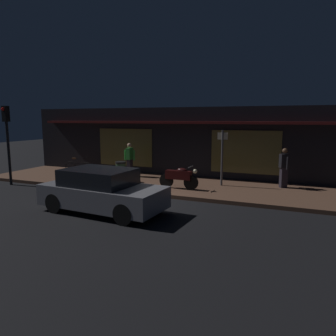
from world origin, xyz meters
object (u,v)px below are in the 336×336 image
trash_bin (121,171)px  parked_car_near (102,191)px  bicycle_parked (78,167)px  sign_post (222,154)px  traffic_light_pole (7,131)px  person_photographer (130,159)px  person_bystander (284,167)px  motorcycle (179,177)px

trash_bin → parked_car_near: bearing=-67.1°
bicycle_parked → sign_post: sign_post is taller
sign_post → trash_bin: 4.69m
sign_post → traffic_light_pole: (-9.22, -2.92, 0.97)m
bicycle_parked → traffic_light_pole: size_ratio=0.46×
person_photographer → parked_car_near: size_ratio=0.40×
person_bystander → trash_bin: 7.19m
traffic_light_pole → parked_car_near: size_ratio=0.85×
bicycle_parked → parked_car_near: 6.80m
person_photographer → sign_post: size_ratio=0.70×
person_bystander → trash_bin: (-7.01, -1.53, -0.41)m
sign_post → person_photographer: bearing=174.6°
trash_bin → parked_car_near: parked_car_near is taller
person_photographer → person_bystander: (7.33, 0.12, 0.00)m
bicycle_parked → person_photographer: bearing=10.7°
motorcycle → trash_bin: 3.06m
bicycle_parked → traffic_light_pole: 3.82m
bicycle_parked → person_photographer: (2.79, 0.53, 0.52)m
person_bystander → traffic_light_pole: bearing=-163.4°
motorcycle → sign_post: size_ratio=0.71×
trash_bin → traffic_light_pole: traffic_light_pole is taller
parked_car_near → bicycle_parked: bearing=134.6°
person_photographer → sign_post: bearing=-5.4°
trash_bin → person_photographer: bearing=102.6°
person_photographer → traffic_light_pole: (-4.40, -3.38, 1.45)m
person_bystander → sign_post: sign_post is taller
bicycle_parked → parked_car_near: size_ratio=0.39×
motorcycle → traffic_light_pole: (-7.75, -1.59, 1.83)m
trash_bin → parked_car_near: 4.30m
traffic_light_pole → trash_bin: bearing=22.7°
bicycle_parked → sign_post: size_ratio=0.69×
motorcycle → bicycle_parked: motorcycle is taller
person_photographer → person_bystander: same height
motorcycle → trash_bin: size_ratio=1.83×
person_photographer → sign_post: 4.86m
person_photographer → trash_bin: (0.31, -1.41, -0.41)m
motorcycle → person_photographer: 3.82m
person_photographer → trash_bin: bearing=-77.4°
parked_car_near → sign_post: bearing=60.0°
motorcycle → sign_post: (1.47, 1.34, 0.86)m
motorcycle → person_photographer: size_ratio=1.02×
traffic_light_pole → motorcycle: bearing=11.6°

